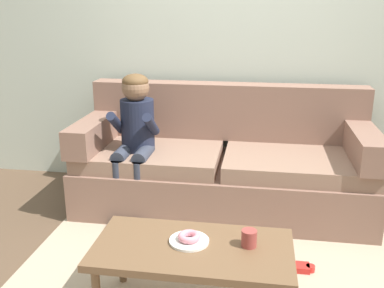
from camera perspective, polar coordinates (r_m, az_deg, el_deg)
The scene contains 10 objects.
ground at distance 2.96m, azimuth 2.89°, elevation -14.94°, with size 10.00×10.00×0.00m, color brown.
wall_back at distance 3.90m, azimuth 5.53°, elevation 14.67°, with size 8.00×0.10×2.80m, color beige.
area_rug at distance 2.75m, azimuth 2.30°, elevation -17.60°, with size 2.41×1.99×0.01m, color tan.
couch at distance 3.58m, azimuth 4.05°, elevation -2.87°, with size 2.29×0.90×0.97m.
coffee_table at distance 2.35m, azimuth 0.08°, elevation -14.01°, with size 1.03×0.53×0.41m.
person_child at distance 3.40m, azimuth -7.41°, elevation 1.68°, with size 0.34×0.58×1.10m.
plate at distance 2.35m, azimuth -0.38°, elevation -12.46°, with size 0.21×0.21×0.01m, color white.
donut at distance 2.34m, azimuth -0.38°, elevation -11.93°, with size 0.12×0.12×0.04m, color pink.
mug at distance 2.32m, azimuth 7.42°, elevation -12.03°, with size 0.08×0.08×0.09m, color #993D38.
toy_controller at distance 2.92m, azimuth 13.38°, elevation -15.37°, with size 0.23×0.09×0.05m.
Camera 1 is at (0.25, -2.49, 1.59)m, focal length 41.11 mm.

